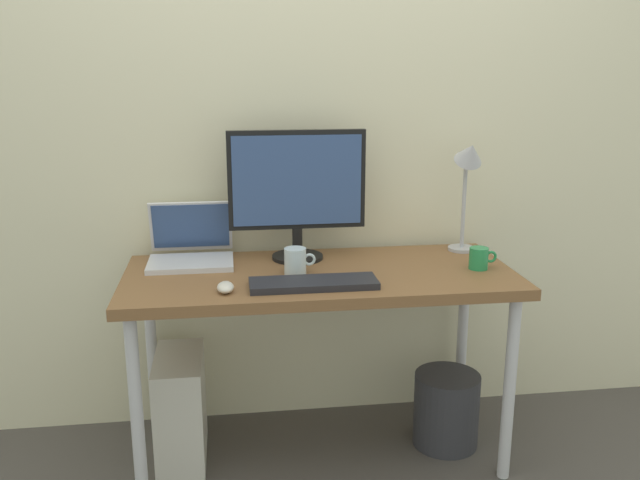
% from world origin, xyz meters
% --- Properties ---
extents(ground_plane, '(6.00, 6.00, 0.00)m').
position_xyz_m(ground_plane, '(0.00, 0.00, 0.00)').
color(ground_plane, '#4C4742').
extents(back_wall, '(4.40, 0.04, 2.60)m').
position_xyz_m(back_wall, '(0.00, 0.37, 1.30)').
color(back_wall, beige).
rests_on(back_wall, ground_plane).
extents(desk, '(1.43, 0.62, 0.75)m').
position_xyz_m(desk, '(0.00, 0.00, 0.68)').
color(desk, brown).
rests_on(desk, ground_plane).
extents(monitor, '(0.53, 0.20, 0.50)m').
position_xyz_m(monitor, '(-0.06, 0.18, 1.04)').
color(monitor, black).
rests_on(monitor, desk).
extents(laptop, '(0.32, 0.28, 0.22)m').
position_xyz_m(laptop, '(-0.48, 0.20, 0.81)').
color(laptop, silver).
rests_on(laptop, desk).
extents(desk_lamp, '(0.11, 0.16, 0.47)m').
position_xyz_m(desk_lamp, '(0.62, 0.18, 1.09)').
color(desk_lamp, '#B2B2B7').
rests_on(desk_lamp, desk).
extents(keyboard, '(0.44, 0.14, 0.02)m').
position_xyz_m(keyboard, '(-0.05, -0.17, 0.76)').
color(keyboard, '#232328').
rests_on(keyboard, desk).
extents(mouse, '(0.06, 0.09, 0.03)m').
position_xyz_m(mouse, '(-0.35, -0.19, 0.77)').
color(mouse, silver).
rests_on(mouse, desk).
extents(coffee_mug, '(0.11, 0.07, 0.08)m').
position_xyz_m(coffee_mug, '(0.59, -0.05, 0.79)').
color(coffee_mug, '#268C4C').
rests_on(coffee_mug, desk).
extents(glass_cup, '(0.11, 0.08, 0.10)m').
position_xyz_m(glass_cup, '(-0.09, -0.02, 0.80)').
color(glass_cup, silver).
rests_on(glass_cup, desk).
extents(computer_tower, '(0.18, 0.36, 0.42)m').
position_xyz_m(computer_tower, '(-0.54, 0.05, 0.21)').
color(computer_tower, silver).
rests_on(computer_tower, ground_plane).
extents(wastebasket, '(0.26, 0.26, 0.30)m').
position_xyz_m(wastebasket, '(0.51, -0.00, 0.15)').
color(wastebasket, '#333338').
rests_on(wastebasket, ground_plane).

